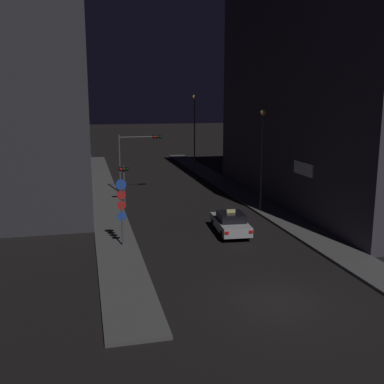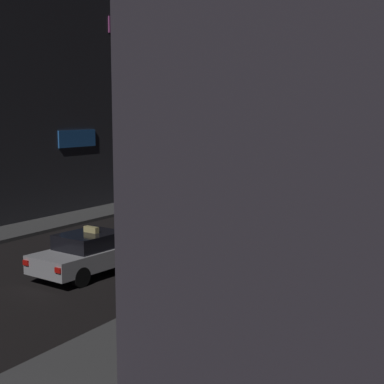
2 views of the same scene
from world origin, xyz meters
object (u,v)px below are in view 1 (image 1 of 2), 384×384
Objects in this scene: traffic_light_left_kerb at (124,177)px; sign_pole_left at (122,207)px; street_lamp_far_block at (194,122)px; traffic_light_overhead at (135,151)px; street_lamp_near_block at (262,146)px; taxi at (230,223)px.

sign_pole_left is at bearing -95.58° from traffic_light_left_kerb.
traffic_light_left_kerb is at bearing -120.80° from street_lamp_far_block.
traffic_light_overhead is 4.70m from traffic_light_left_kerb.
street_lamp_near_block is (11.18, 6.49, 2.66)m from sign_pole_left.
sign_pole_left reaches higher than traffic_light_left_kerb.
traffic_light_left_kerb is 11.47m from sign_pole_left.
taxi is 27.76m from street_lamp_far_block.
taxi is at bearing -128.70° from street_lamp_near_block.
street_lamp_near_block is 0.86× the size of street_lamp_far_block.
street_lamp_far_block is at bearing 81.30° from taxi.
traffic_light_overhead is 15.47m from street_lamp_far_block.
traffic_light_overhead is at bearing 107.47° from taxi.
sign_pole_left reaches higher than taxi.
sign_pole_left is (-7.04, -1.33, 1.74)m from taxi.
taxi is 7.38m from sign_pole_left.
street_lamp_near_block is at bearing -26.08° from traffic_light_left_kerb.
traffic_light_overhead is at bearing -124.15° from street_lamp_far_block.
street_lamp_near_block reaches higher than traffic_light_left_kerb.
traffic_light_left_kerb is at bearing 84.42° from sign_pole_left.
street_lamp_far_block is (4.13, 26.95, 5.20)m from taxi.
street_lamp_far_block reaches higher than sign_pole_left.
street_lamp_near_block is (4.13, 5.16, 4.40)m from taxi.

